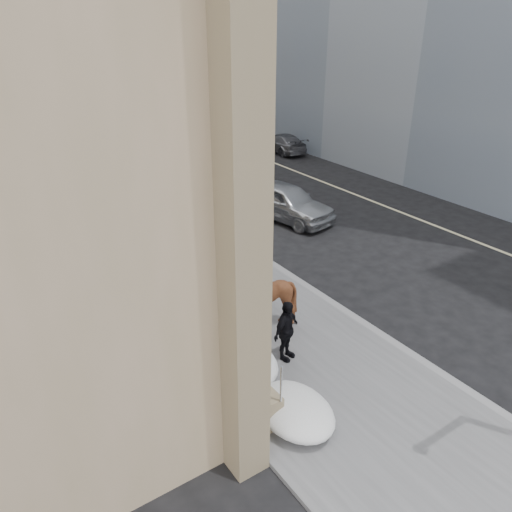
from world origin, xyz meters
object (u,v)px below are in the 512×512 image
(mounted_horse_left, at_px, (217,306))
(pedestrian, at_px, (286,331))
(mounted_horse_right, at_px, (260,292))
(car_silver, at_px, (286,201))
(car_grey, at_px, (282,143))

(mounted_horse_left, bearing_deg, pedestrian, 122.00)
(mounted_horse_right, height_order, pedestrian, mounted_horse_right)
(mounted_horse_left, distance_m, car_silver, 9.49)
(car_silver, bearing_deg, pedestrian, -137.74)
(mounted_horse_left, height_order, mounted_horse_right, mounted_horse_left)
(mounted_horse_left, relative_size, pedestrian, 1.61)
(mounted_horse_left, bearing_deg, car_grey, -132.69)
(mounted_horse_right, xyz_separation_m, car_silver, (5.67, 6.31, -0.39))
(mounted_horse_right, relative_size, car_silver, 0.56)
(car_silver, height_order, car_grey, car_silver)
(pedestrian, bearing_deg, mounted_horse_left, 103.05)
(mounted_horse_left, height_order, pedestrian, mounted_horse_left)
(car_silver, xyz_separation_m, car_grey, (6.69, 9.23, -0.20))
(pedestrian, height_order, car_grey, pedestrian)
(mounted_horse_left, relative_size, car_silver, 0.59)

